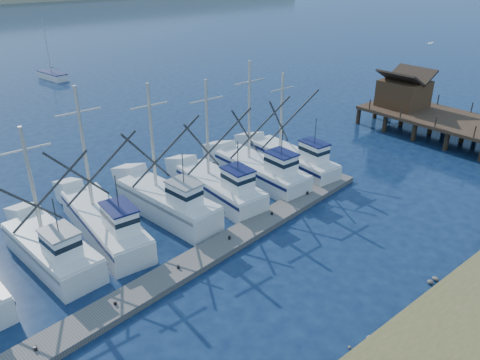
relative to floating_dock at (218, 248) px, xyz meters
name	(u,v)px	position (x,y,z in m)	size (l,w,h in m)	color
ground	(369,253)	(6.72, -5.82, -0.18)	(500.00, 500.00, 0.00)	#0C1937
floating_dock	(218,248)	(0.00, 0.00, 0.00)	(27.48, 1.83, 0.37)	#5E5954
timber_pier	(435,109)	(28.22, 2.63, 2.39)	(7.00, 20.00, 8.00)	black
trawler_fleet	(170,205)	(-0.04, 5.06, 0.78)	(27.28, 9.35, 9.14)	silver
sailboat_near	(53,76)	(8.10, 48.84, 0.32)	(2.60, 5.51, 8.10)	silver
flying_gull	(429,44)	(26.66, 3.49, 8.48)	(1.14, 0.21, 0.21)	white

